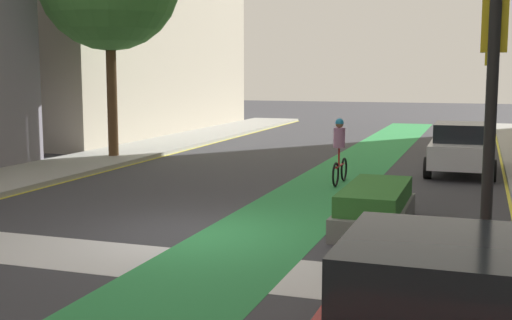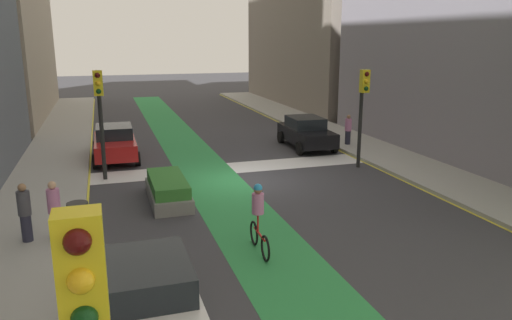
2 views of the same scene
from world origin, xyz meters
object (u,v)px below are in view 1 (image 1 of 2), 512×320
at_px(car_white_right_far, 461,148).
at_px(median_planter, 375,208).
at_px(traffic_signal_far_right, 489,75).
at_px(traffic_signal_near_right, 492,78).
at_px(car_red_right_near, 430,312).
at_px(cyclist_in_lane, 340,150).

xyz_separation_m(car_white_right_far, median_planter, (-1.42, -8.16, -0.40)).
distance_m(traffic_signal_far_right, median_planter, 13.28).
relative_size(traffic_signal_near_right, traffic_signal_far_right, 1.00).
height_order(traffic_signal_near_right, car_white_right_far, traffic_signal_near_right).
xyz_separation_m(car_white_right_far, car_red_right_near, (0.13, -14.97, 0.00)).
relative_size(traffic_signal_far_right, car_red_right_near, 1.03).
relative_size(car_white_right_far, cyclist_in_lane, 2.27).
height_order(traffic_signal_near_right, car_red_right_near, traffic_signal_near_right).
bearing_deg(car_white_right_far, cyclist_in_lane, -134.03).
relative_size(traffic_signal_near_right, car_red_right_near, 1.03).
bearing_deg(car_white_right_far, traffic_signal_far_right, 80.76).
xyz_separation_m(car_red_right_near, median_planter, (-1.55, 6.81, -0.40)).
height_order(car_red_right_near, cyclist_in_lane, cyclist_in_lane).
xyz_separation_m(traffic_signal_near_right, cyclist_in_lane, (-3.81, 8.28, -2.06)).
distance_m(traffic_signal_near_right, median_planter, 4.76).
distance_m(traffic_signal_near_right, car_white_right_far, 11.78).
relative_size(car_red_right_near, cyclist_in_lane, 2.27).
relative_size(cyclist_in_lane, median_planter, 0.56).
bearing_deg(median_planter, traffic_signal_near_right, -58.57).
height_order(traffic_signal_far_right, car_white_right_far, traffic_signal_far_right).
height_order(traffic_signal_far_right, car_red_right_near, traffic_signal_far_right).
distance_m(car_white_right_far, cyclist_in_lane, 4.55).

